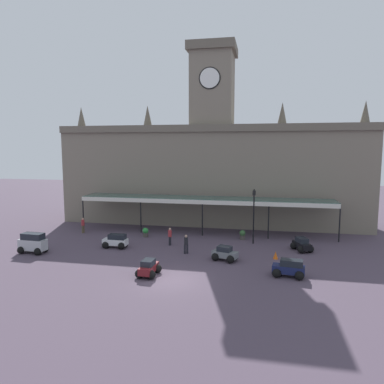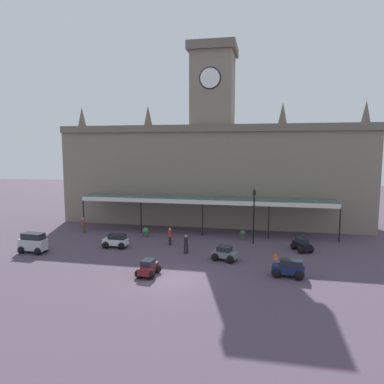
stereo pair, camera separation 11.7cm
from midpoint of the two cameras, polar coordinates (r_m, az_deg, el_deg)
name	(u,v)px [view 1 (the left image)]	position (r m, az deg, el deg)	size (l,w,h in m)	color
ground_plane	(171,280)	(25.77, -3.51, -13.81)	(140.00, 140.00, 0.00)	#4C3E4D
station_building	(212,168)	(43.82, 3.13, 3.80)	(36.09, 6.93, 21.07)	slate
entrance_canopy	(204,199)	(38.52, 1.90, -1.11)	(27.21, 3.26, 3.84)	#38564C
car_navy_estate	(289,269)	(27.07, 15.04, -11.73)	(2.35, 1.73, 1.27)	#19214C
car_white_estate	(116,242)	(34.12, -12.12, -7.72)	(2.26, 1.56, 1.27)	silver
car_grey_sedan	(225,254)	(29.87, 5.13, -9.85)	(2.22, 1.88, 1.19)	slate
car_black_sedan	(302,245)	(33.86, 16.95, -8.10)	(1.98, 2.23, 1.19)	black
car_silver_van	(33,244)	(34.65, -24.04, -7.54)	(2.45, 1.69, 1.77)	#B2B5BA
car_maroon_sedan	(149,269)	(26.63, -7.05, -12.00)	(1.57, 2.08, 1.19)	maroon
pedestrian_crossing_forecourt	(83,225)	(40.65, -17.01, -4.99)	(0.34, 0.39, 1.67)	brown
pedestrian_near_entrance	(186,243)	(31.48, -1.06, -8.17)	(0.37, 0.34, 1.67)	black
pedestrian_beside_cars	(170,236)	(34.20, -3.63, -6.94)	(0.34, 0.39, 1.67)	black
victorian_lamppost	(254,210)	(34.70, 9.69, -2.87)	(0.30, 0.30, 5.28)	black
traffic_cone	(276,255)	(30.97, 13.02, -9.75)	(0.40, 0.40, 0.63)	orange
planter_near_kerb	(242,235)	(36.58, 7.93, -6.74)	(0.60, 0.60, 0.96)	#47423D
planter_by_canopy	(145,232)	(37.61, -7.49, -6.36)	(0.60, 0.60, 0.96)	#47423D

